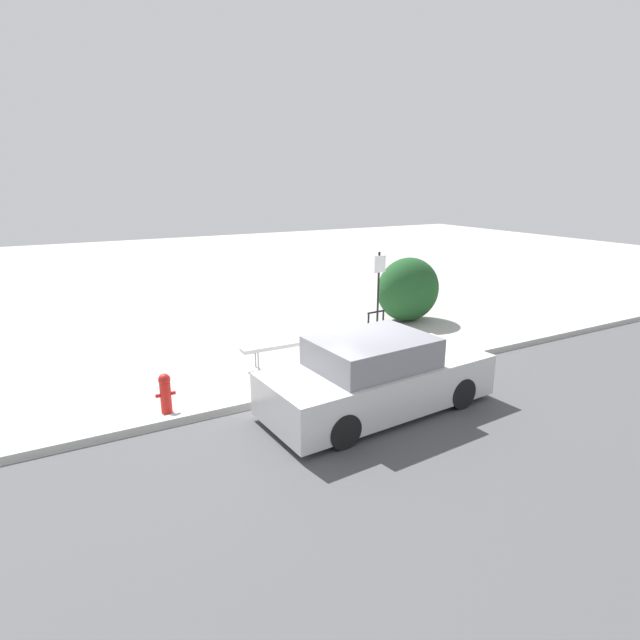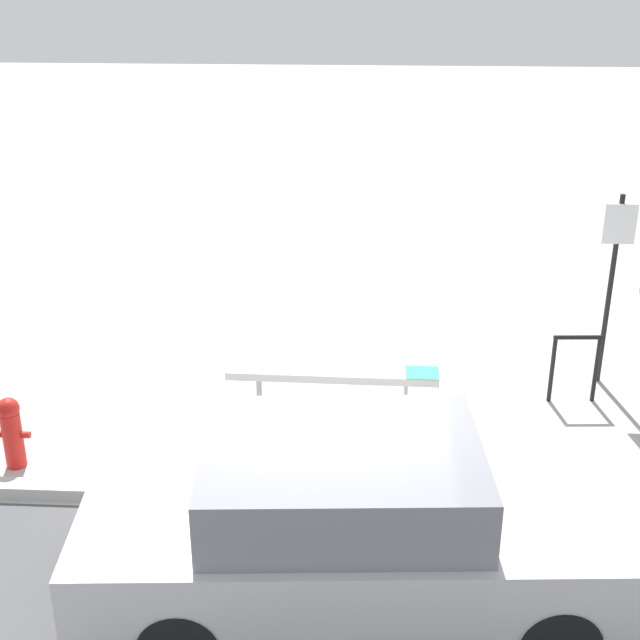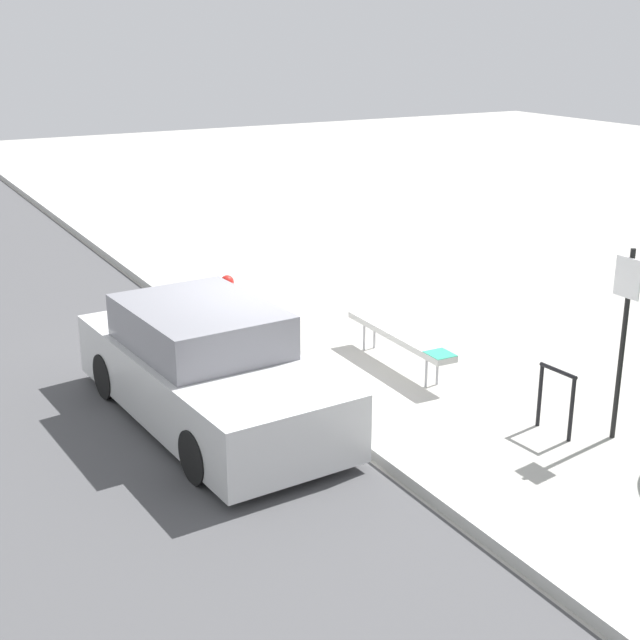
# 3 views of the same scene
# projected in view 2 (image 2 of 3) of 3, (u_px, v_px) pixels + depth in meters

# --- Properties ---
(ground_plane) EXTENTS (60.00, 60.00, 0.00)m
(ground_plane) POSITION_uv_depth(u_px,v_px,m) (320.00, 504.00, 8.39)
(ground_plane) COLOR #ADAAA3
(curb) EXTENTS (60.00, 0.20, 0.13)m
(curb) POSITION_uv_depth(u_px,v_px,m) (320.00, 498.00, 8.37)
(curb) COLOR #B7B7B2
(curb) RESTS_ON ground_plane
(bench) EXTENTS (2.35, 0.38, 0.52)m
(bench) POSITION_uv_depth(u_px,v_px,m) (333.00, 374.00, 9.84)
(bench) COLOR #99999E
(bench) RESTS_ON ground_plane
(bike_rack) EXTENTS (0.55, 0.08, 0.83)m
(bike_rack) POSITION_uv_depth(u_px,v_px,m) (575.00, 361.00, 10.04)
(bike_rack) COLOR black
(bike_rack) RESTS_ON ground_plane
(sign_post) EXTENTS (0.36, 0.08, 2.30)m
(sign_post) POSITION_uv_depth(u_px,v_px,m) (612.00, 273.00, 10.15)
(sign_post) COLOR black
(sign_post) RESTS_ON ground_plane
(fire_hydrant) EXTENTS (0.36, 0.22, 0.77)m
(fire_hydrant) POSITION_uv_depth(u_px,v_px,m) (12.00, 430.00, 8.84)
(fire_hydrant) COLOR red
(fire_hydrant) RESTS_ON ground_plane
(parked_car_near) EXTENTS (4.48, 2.04, 1.44)m
(parked_car_near) POSITION_uv_depth(u_px,v_px,m) (359.00, 532.00, 6.95)
(parked_car_near) COLOR black
(parked_car_near) RESTS_ON ground_plane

